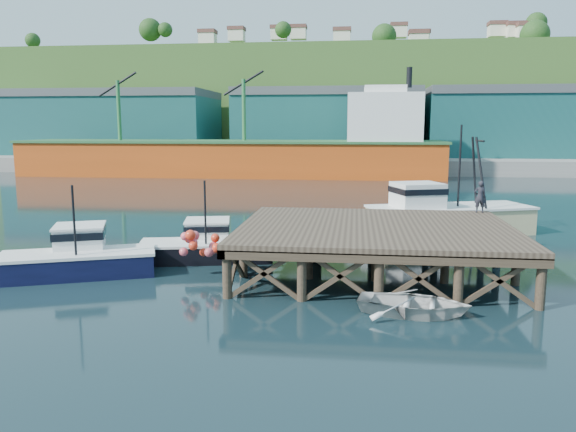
# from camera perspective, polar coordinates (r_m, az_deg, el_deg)

# --- Properties ---
(ground) EXTENTS (300.00, 300.00, 0.00)m
(ground) POSITION_cam_1_polar(r_m,az_deg,el_deg) (26.16, -3.42, -5.27)
(ground) COLOR black
(ground) RESTS_ON ground
(wharf) EXTENTS (12.00, 10.00, 2.62)m
(wharf) POSITION_cam_1_polar(r_m,az_deg,el_deg) (25.17, 8.88, -1.41)
(wharf) COLOR brown
(wharf) RESTS_ON ground
(far_quay) EXTENTS (160.00, 40.00, 2.00)m
(far_quay) POSITION_cam_1_polar(r_m,az_deg,el_deg) (95.20, 4.13, 5.78)
(far_quay) COLOR gray
(far_quay) RESTS_ON ground
(warehouse_left) EXTENTS (32.00, 16.00, 9.00)m
(warehouse_left) POSITION_cam_1_polar(r_m,az_deg,el_deg) (98.25, -17.08, 8.72)
(warehouse_left) COLOR #18504F
(warehouse_left) RESTS_ON far_quay
(warehouse_mid) EXTENTS (28.00, 16.00, 9.00)m
(warehouse_mid) POSITION_cam_1_polar(r_m,az_deg,el_deg) (90.04, 4.01, 9.09)
(warehouse_mid) COLOR #18504F
(warehouse_mid) RESTS_ON far_quay
(warehouse_right) EXTENTS (30.00, 16.00, 9.00)m
(warehouse_right) POSITION_cam_1_polar(r_m,az_deg,el_deg) (93.46, 22.92, 8.40)
(warehouse_right) COLOR #18504F
(warehouse_right) RESTS_ON far_quay
(cargo_ship) EXTENTS (55.50, 10.00, 13.75)m
(cargo_ship) POSITION_cam_1_polar(r_m,az_deg,el_deg) (74.15, -3.28, 6.64)
(cargo_ship) COLOR #CA4913
(cargo_ship) RESTS_ON ground
(hillside) EXTENTS (220.00, 50.00, 22.00)m
(hillside) POSITION_cam_1_polar(r_m,az_deg,el_deg) (125.09, 4.86, 11.14)
(hillside) COLOR #2D511E
(hillside) RESTS_ON ground
(boat_navy) EXTENTS (6.91, 4.77, 4.07)m
(boat_navy) POSITION_cam_1_polar(r_m,az_deg,el_deg) (26.47, -20.48, -3.85)
(boat_navy) COLOR black
(boat_navy) RESTS_ON ground
(boat_black) EXTENTS (6.79, 5.63, 3.98)m
(boat_black) POSITION_cam_1_polar(r_m,az_deg,el_deg) (27.93, -8.24, -2.88)
(boat_black) COLOR black
(boat_black) RESTS_ON ground
(trawler) EXTENTS (10.44, 6.56, 6.58)m
(trawler) POSITION_cam_1_polar(r_m,az_deg,el_deg) (35.51, 15.79, 0.45)
(trawler) COLOR #D4C589
(trawler) RESTS_ON ground
(dinghy) EXTENTS (4.27, 3.37, 0.80)m
(dinghy) POSITION_cam_1_polar(r_m,az_deg,el_deg) (20.18, 12.66, -8.67)
(dinghy) COLOR silver
(dinghy) RESTS_ON ground
(dockworker) EXTENTS (0.61, 0.42, 1.62)m
(dockworker) POSITION_cam_1_polar(r_m,az_deg,el_deg) (30.21, 18.92, 1.86)
(dockworker) COLOR black
(dockworker) RESTS_ON wharf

